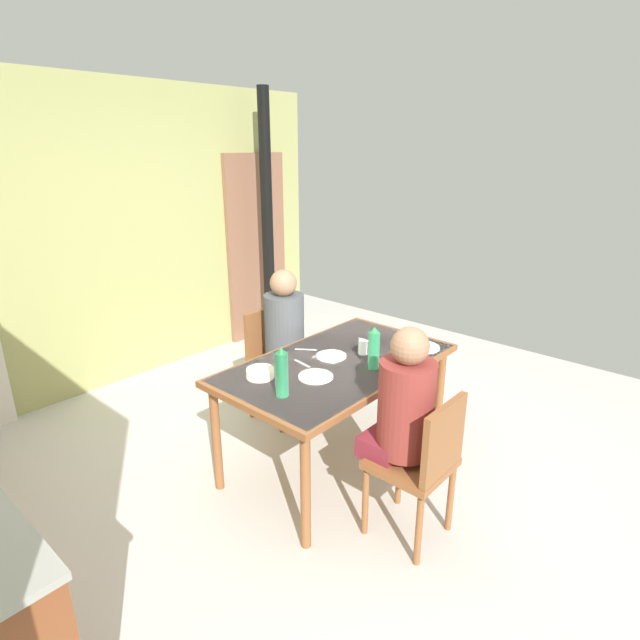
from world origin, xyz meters
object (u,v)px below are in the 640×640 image
Objects in this scene: water_bottle_green_near at (282,373)px; water_bottle_green_far at (374,349)px; chair_near_diner at (423,461)px; serving_bowl_center at (260,373)px; dining_table at (337,371)px; person_near_diner at (404,405)px; chair_far_diner at (274,357)px; person_far_diner at (286,327)px.

water_bottle_green_far is at bearing -14.49° from water_bottle_green_near.
water_bottle_green_near is (-0.32, 0.73, 0.39)m from chair_near_diner.
chair_near_diner is at bearing -119.52° from water_bottle_green_far.
dining_table is at bearing -22.32° from serving_bowl_center.
person_near_diner reaches higher than water_bottle_green_far.
chair_far_diner is at bearing 73.24° from person_near_diner.
chair_near_diner reaches higher than serving_bowl_center.
water_bottle_green_near is at bearing 117.96° from person_near_diner.
person_near_diner reaches higher than chair_far_diner.
person_near_diner is (-0.25, -0.66, 0.10)m from dining_table.
chair_near_diner reaches higher than dining_table.
water_bottle_green_near is (-0.32, 0.59, 0.11)m from person_near_diner.
dining_table is 2.03× the size of person_near_diner.
water_bottle_green_far is (0.07, -0.23, 0.20)m from dining_table.
water_bottle_green_far is (-0.12, -1.03, 0.39)m from chair_far_diner.
chair_far_diner is 1.13× the size of person_far_diner.
chair_far_diner is 3.14× the size of water_bottle_green_far.
water_bottle_green_near reaches higher than water_bottle_green_far.
water_bottle_green_far is (0.32, 0.43, 0.10)m from person_near_diner.
dining_table is 0.84m from chair_far_diner.
chair_far_diner is at bearing 48.98° from water_bottle_green_near.
person_near_diner is at bearing -74.73° from serving_bowl_center.
person_near_diner reaches higher than serving_bowl_center.
water_bottle_green_far is at bearing -73.38° from dining_table.
dining_table is 5.36× the size of water_bottle_green_near.
person_far_diner is (0.44, 1.46, 0.28)m from chair_near_diner.
person_near_diner is at bearing -126.72° from water_bottle_green_far.
person_far_diner is at bearing 90.00° from chair_far_diner.
water_bottle_green_far is (0.64, -0.16, -0.01)m from water_bottle_green_near.
person_far_diner is 1.06m from water_bottle_green_near.
water_bottle_green_far reaches higher than serving_bowl_center.
chair_near_diner is 0.76m from water_bottle_green_far.
person_near_diner is at bearing 73.24° from chair_far_diner.
chair_near_diner is 3.14× the size of water_bottle_green_far.
person_far_diner is at bearing 73.24° from chair_near_diner.
dining_table is 1.80× the size of chair_near_diner.
water_bottle_green_far is at bearing 83.37° from chair_far_diner.
chair_near_diner is 1.13× the size of person_near_diner.
dining_table is 0.72m from person_near_diner.
chair_near_diner is (-0.25, -0.80, -0.19)m from dining_table.
chair_far_diner is 1.22m from water_bottle_green_near.
serving_bowl_center is (0.08, 0.27, -0.11)m from water_bottle_green_near.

